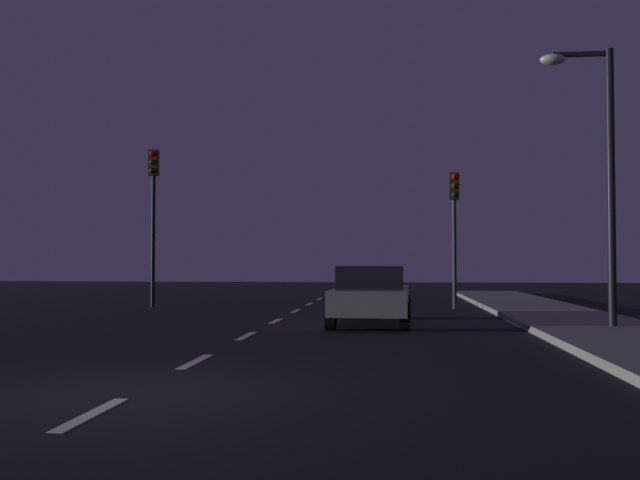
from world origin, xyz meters
TOP-DOWN VIEW (x-y plane):
  - ground_plane at (0.00, 7.00)m, footprint 80.00×80.00m
  - sidewalk_curb_right at (7.50, 7.00)m, footprint 3.00×40.00m
  - lane_stripe_nearest at (0.00, -1.20)m, footprint 0.16×1.60m
  - lane_stripe_second at (0.00, 2.60)m, footprint 0.16×1.60m
  - lane_stripe_third at (0.00, 6.40)m, footprint 0.16×1.60m
  - lane_stripe_fourth at (0.00, 10.20)m, footprint 0.16×1.60m
  - lane_stripe_fifth at (0.00, 14.00)m, footprint 0.16×1.60m
  - lane_stripe_sixth at (0.00, 17.80)m, footprint 0.16×1.60m
  - lane_stripe_seventh at (0.00, 21.60)m, footprint 0.16×1.60m
  - traffic_signal_left at (-5.16, 15.52)m, footprint 0.32×0.38m
  - traffic_signal_right at (5.08, 15.52)m, footprint 0.32×0.38m
  - car_stopped_ahead at (2.52, 9.44)m, footprint 2.00×4.53m
  - street_lamp_right at (7.55, 7.89)m, footprint 1.58×0.36m

SIDE VIEW (x-z plane):
  - ground_plane at x=0.00m, z-range 0.00..0.00m
  - lane_stripe_nearest at x=0.00m, z-range 0.00..0.01m
  - lane_stripe_second at x=0.00m, z-range 0.00..0.01m
  - lane_stripe_third at x=0.00m, z-range 0.00..0.01m
  - lane_stripe_fourth at x=0.00m, z-range 0.00..0.01m
  - lane_stripe_fifth at x=0.00m, z-range 0.00..0.01m
  - lane_stripe_sixth at x=0.00m, z-range 0.00..0.01m
  - lane_stripe_seventh at x=0.00m, z-range 0.00..0.01m
  - sidewalk_curb_right at x=7.50m, z-range 0.00..0.15m
  - car_stopped_ahead at x=2.52m, z-range 0.02..1.46m
  - traffic_signal_right at x=5.08m, z-range 0.93..5.43m
  - traffic_signal_left at x=-5.16m, z-range 1.06..6.49m
  - street_lamp_right at x=7.55m, z-range 0.68..6.91m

